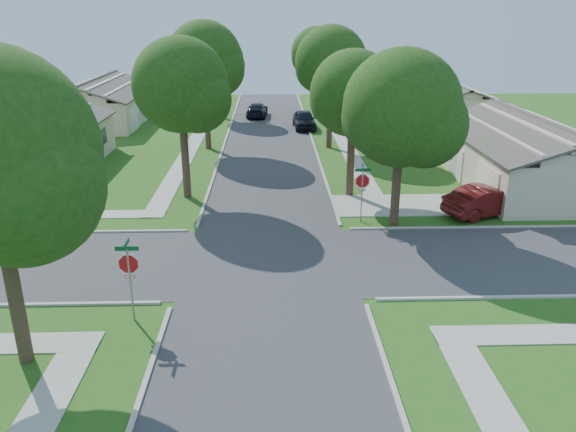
{
  "coord_description": "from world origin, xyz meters",
  "views": [
    {
      "loc": [
        0.14,
        -22.02,
        10.24
      ],
      "look_at": [
        0.87,
        1.28,
        1.6
      ],
      "focal_mm": 35.0,
      "sensor_mm": 36.0,
      "label": 1
    }
  ],
  "objects_px": {
    "stop_sign_sw": "(129,267)",
    "tree_w_mid": "(205,62)",
    "house_nw_far": "(100,106)",
    "car_curb_east": "(304,120)",
    "tree_e_mid": "(332,65)",
    "tree_w_near": "(182,90)",
    "tree_ne_corner": "(403,114)",
    "car_driveway": "(487,200)",
    "stop_sign_ne": "(362,183)",
    "tree_e_near": "(354,98)",
    "car_curb_west": "(257,110)",
    "tree_e_far": "(318,56)",
    "house_ne_near": "(529,160)",
    "house_nw_near": "(28,148)",
    "house_ne_far": "(443,110)",
    "tree_w_far": "(220,61)"
  },
  "relations": [
    {
      "from": "house_nw_near",
      "to": "car_driveway",
      "type": "distance_m",
      "value": 29.06
    },
    {
      "from": "house_ne_near",
      "to": "car_curb_west",
      "type": "distance_m",
      "value": 29.16
    },
    {
      "from": "house_nw_near",
      "to": "tree_w_near",
      "type": "bearing_deg",
      "value": -27.83
    },
    {
      "from": "stop_sign_ne",
      "to": "tree_e_far",
      "type": "distance_m",
      "value": 29.57
    },
    {
      "from": "tree_e_near",
      "to": "tree_e_far",
      "type": "distance_m",
      "value": 25.0
    },
    {
      "from": "stop_sign_ne",
      "to": "tree_e_near",
      "type": "bearing_deg",
      "value": 89.32
    },
    {
      "from": "house_nw_far",
      "to": "car_curb_west",
      "type": "xyz_separation_m",
      "value": [
        14.79,
        2.54,
        -0.83
      ]
    },
    {
      "from": "car_driveway",
      "to": "tree_w_far",
      "type": "bearing_deg",
      "value": 7.23
    },
    {
      "from": "stop_sign_sw",
      "to": "tree_w_mid",
      "type": "xyz_separation_m",
      "value": [
        0.06,
        25.71,
        4.46
      ]
    },
    {
      "from": "house_ne_near",
      "to": "tree_w_near",
      "type": "bearing_deg",
      "value": -174.49
    },
    {
      "from": "house_ne_near",
      "to": "house_nw_far",
      "type": "relative_size",
      "value": 1.0
    },
    {
      "from": "house_nw_far",
      "to": "car_driveway",
      "type": "xyz_separation_m",
      "value": [
        27.45,
        -26.5,
        -0.73
      ]
    },
    {
      "from": "car_curb_east",
      "to": "car_curb_west",
      "type": "xyz_separation_m",
      "value": [
        -4.4,
        6.0,
        -0.11
      ]
    },
    {
      "from": "stop_sign_ne",
      "to": "tree_e_mid",
      "type": "xyz_separation_m",
      "value": [
        0.06,
        16.31,
        4.22
      ]
    },
    {
      "from": "house_ne_near",
      "to": "house_ne_far",
      "type": "relative_size",
      "value": 1.0
    },
    {
      "from": "stop_sign_ne",
      "to": "tree_w_near",
      "type": "height_order",
      "value": "tree_w_near"
    },
    {
      "from": "tree_e_far",
      "to": "car_driveway",
      "type": "distance_m",
      "value": 29.74
    },
    {
      "from": "house_ne_near",
      "to": "tree_e_mid",
      "type": "bearing_deg",
      "value": 138.3
    },
    {
      "from": "tree_w_far",
      "to": "tree_e_mid",
      "type": "bearing_deg",
      "value": -54.1
    },
    {
      "from": "stop_sign_sw",
      "to": "tree_e_near",
      "type": "xyz_separation_m",
      "value": [
        9.45,
        13.71,
        3.61
      ]
    },
    {
      "from": "house_nw_far",
      "to": "car_curb_east",
      "type": "height_order",
      "value": "house_nw_far"
    },
    {
      "from": "tree_e_far",
      "to": "car_driveway",
      "type": "bearing_deg",
      "value": -76.76
    },
    {
      "from": "house_nw_near",
      "to": "tree_e_near",
      "type": "bearing_deg",
      "value": -16.11
    },
    {
      "from": "tree_w_near",
      "to": "house_ne_near",
      "type": "bearing_deg",
      "value": 5.51
    },
    {
      "from": "tree_ne_corner",
      "to": "car_curb_east",
      "type": "distance_m",
      "value": 25.0
    },
    {
      "from": "tree_e_mid",
      "to": "tree_w_mid",
      "type": "bearing_deg",
      "value": 180.0
    },
    {
      "from": "house_nw_near",
      "to": "car_driveway",
      "type": "xyz_separation_m",
      "value": [
        27.45,
        -9.5,
        -0.73
      ]
    },
    {
      "from": "tree_w_mid",
      "to": "stop_sign_ne",
      "type": "bearing_deg",
      "value": -60.2
    },
    {
      "from": "tree_ne_corner",
      "to": "tree_e_near",
      "type": "bearing_deg",
      "value": 108.53
    },
    {
      "from": "house_nw_near",
      "to": "house_ne_far",
      "type": "bearing_deg",
      "value": 23.64
    },
    {
      "from": "house_nw_near",
      "to": "car_curb_west",
      "type": "height_order",
      "value": "house_nw_near"
    },
    {
      "from": "tree_w_mid",
      "to": "tree_ne_corner",
      "type": "xyz_separation_m",
      "value": [
        11.0,
        -16.8,
        -0.9
      ]
    },
    {
      "from": "tree_e_near",
      "to": "house_ne_near",
      "type": "bearing_deg",
      "value": 10.04
    },
    {
      "from": "tree_w_mid",
      "to": "tree_w_far",
      "type": "height_order",
      "value": "tree_w_mid"
    },
    {
      "from": "car_curb_east",
      "to": "tree_e_near",
      "type": "bearing_deg",
      "value": -88.2
    },
    {
      "from": "stop_sign_ne",
      "to": "tree_w_near",
      "type": "xyz_separation_m",
      "value": [
        -9.34,
        4.31,
        4.08
      ]
    },
    {
      "from": "house_nw_near",
      "to": "car_curb_west",
      "type": "relative_size",
      "value": 2.86
    },
    {
      "from": "tree_e_near",
      "to": "tree_w_mid",
      "type": "height_order",
      "value": "tree_w_mid"
    },
    {
      "from": "tree_w_near",
      "to": "tree_ne_corner",
      "type": "distance_m",
      "value": 12.02
    },
    {
      "from": "tree_e_mid",
      "to": "car_curb_east",
      "type": "height_order",
      "value": "tree_e_mid"
    },
    {
      "from": "house_nw_near",
      "to": "tree_e_mid",
      "type": "bearing_deg",
      "value": 16.15
    },
    {
      "from": "tree_w_mid",
      "to": "tree_w_far",
      "type": "distance_m",
      "value": 13.04
    },
    {
      "from": "stop_sign_ne",
      "to": "car_curb_west",
      "type": "relative_size",
      "value": 0.63
    },
    {
      "from": "house_nw_far",
      "to": "car_driveway",
      "type": "relative_size",
      "value": 2.85
    },
    {
      "from": "tree_e_mid",
      "to": "house_ne_near",
      "type": "xyz_separation_m",
      "value": [
        11.23,
        -10.01,
        -4.74
      ]
    },
    {
      "from": "stop_sign_sw",
      "to": "stop_sign_ne",
      "type": "bearing_deg",
      "value": 45.0
    },
    {
      "from": "tree_ne_corner",
      "to": "car_curb_east",
      "type": "relative_size",
      "value": 1.84
    },
    {
      "from": "tree_e_mid",
      "to": "tree_w_far",
      "type": "distance_m",
      "value": 16.06
    },
    {
      "from": "stop_sign_ne",
      "to": "car_curb_west",
      "type": "xyz_separation_m",
      "value": [
        -5.9,
        29.84,
        -1.34
      ]
    },
    {
      "from": "tree_e_mid",
      "to": "car_curb_west",
      "type": "relative_size",
      "value": 1.94
    }
  ]
}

